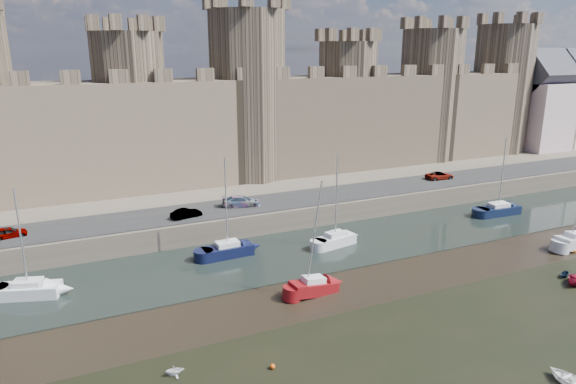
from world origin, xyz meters
name	(u,v)px	position (x,y,z in m)	size (l,w,h in m)	color
ground	(482,378)	(0.00, 0.00, 0.00)	(160.00, 160.00, 0.00)	black
water_channel	(312,249)	(0.00, 24.00, 0.04)	(160.00, 12.00, 0.08)	black
quay	(214,168)	(0.00, 60.00, 1.25)	(160.00, 60.00, 2.50)	#4C443A
road	(275,202)	(0.00, 34.00, 2.55)	(160.00, 7.00, 0.10)	black
castle	(231,114)	(-0.64, 48.00, 11.67)	(108.50, 11.00, 29.00)	#42382B
car_0	(8,233)	(-28.59, 33.59, 3.07)	(1.35, 3.35, 1.14)	gray
car_1	(186,213)	(-11.25, 32.40, 3.06)	(1.18, 3.39, 1.12)	gray
car_2	(242,201)	(-4.28, 33.98, 3.15)	(1.83, 4.51, 1.31)	gray
car_3	(440,176)	(25.73, 34.63, 3.07)	(1.88, 4.09, 1.14)	gray
sailboat_0	(28,289)	(-26.85, 24.47, 0.76)	(5.47, 3.45, 9.56)	silver
sailboat_1	(228,250)	(-8.72, 25.85, 0.80)	(5.16, 2.19, 10.19)	black
sailboat_2	(335,239)	(2.68, 23.90, 0.80)	(4.82, 2.59, 9.86)	silver
sailboat_3	(498,209)	(26.87, 24.65, 0.77)	(5.71, 2.48, 9.82)	black
sailboat_4	(314,286)	(-4.52, 14.99, 0.74)	(4.43, 2.03, 10.06)	maroon
sailboat_5	(575,241)	(25.66, 12.96, 0.77)	(5.12, 2.31, 10.77)	silver
dinghy_2	(573,381)	(4.52, -2.98, 0.33)	(2.26, 0.65, 3.16)	silver
dinghy_3	(175,370)	(-17.98, 8.51, 0.34)	(1.11, 0.68, 1.29)	white
dinghy_7	(565,274)	(18.14, 8.23, 0.37)	(1.22, 0.74, 1.41)	black
buoy_1	(272,366)	(-11.95, 6.48, 0.19)	(0.37, 0.37, 0.37)	#DC4B09
buoy_3	(574,251)	(24.30, 12.00, 0.19)	(0.39, 0.39, 0.39)	#D76309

